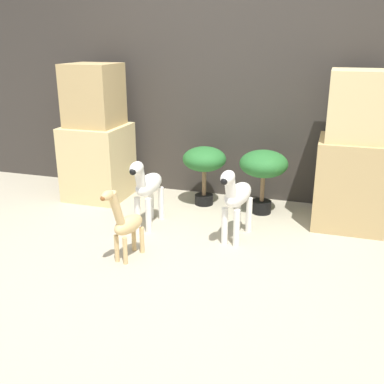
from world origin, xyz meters
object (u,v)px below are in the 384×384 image
at_px(zebra_right, 236,197).
at_px(potted_palm_back, 204,162).
at_px(giraffe_figurine, 126,223).
at_px(zebra_left, 147,186).
at_px(potted_palm_front, 263,167).

bearing_deg(zebra_right, potted_palm_back, 123.39).
height_order(zebra_right, giraffe_figurine, zebra_right).
height_order(zebra_left, potted_palm_back, zebra_left).
height_order(potted_palm_front, potted_palm_back, potted_palm_front).
bearing_deg(potted_palm_front, giraffe_figurine, -122.95).
bearing_deg(zebra_left, potted_palm_front, 35.18).
bearing_deg(potted_palm_front, zebra_left, -144.82).
bearing_deg(potted_palm_back, zebra_right, -56.61).
height_order(giraffe_figurine, potted_palm_back, giraffe_figurine).
height_order(giraffe_figurine, potted_palm_front, potted_palm_front).
xyz_separation_m(zebra_left, potted_palm_front, (0.86, 0.61, 0.07)).
height_order(zebra_left, potted_palm_front, zebra_left).
bearing_deg(giraffe_figurine, zebra_left, 98.02).
bearing_deg(zebra_left, potted_palm_back, 65.77).
relative_size(zebra_right, potted_palm_front, 1.07).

